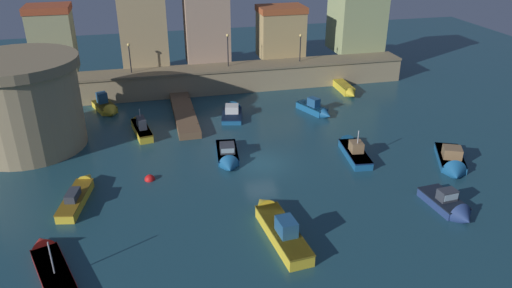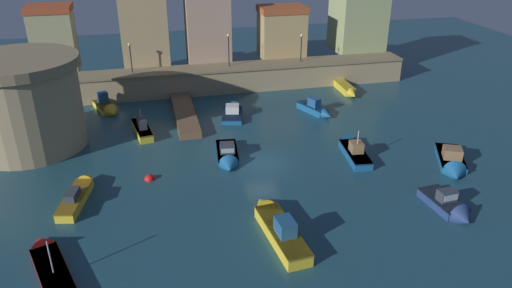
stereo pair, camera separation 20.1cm
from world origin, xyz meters
TOP-DOWN VIEW (x-y plane):
  - ground_plane at (0.00, 0.00)m, footprint 101.02×101.02m
  - quay_wall at (0.00, 18.40)m, footprint 42.36×3.42m
  - old_town_backdrop at (1.07, 22.25)m, footprint 40.71×5.75m
  - fortress_tower at (-18.57, 7.75)m, footprint 10.02×10.02m
  - pier_dock at (-5.02, 11.35)m, footprint 1.99×10.97m
  - quay_lamp_0 at (-9.78, 18.40)m, footprint 0.32×0.32m
  - quay_lamp_1 at (0.75, 18.40)m, footprint 0.32×0.32m
  - quay_lamp_2 at (9.12, 18.40)m, footprint 0.32×0.32m
  - moored_boat_0 at (7.84, 0.09)m, footprint 2.10×6.16m
  - moored_boat_1 at (-1.25, -9.32)m, footprint 2.25×7.44m
  - moored_boat_2 at (-13.84, -2.12)m, footprint 2.43×6.28m
  - moored_boat_3 at (10.74, -9.70)m, footprint 2.10×4.55m
  - moored_boat_4 at (-0.32, 10.81)m, footprint 2.78×4.81m
  - moored_boat_5 at (-9.31, 8.74)m, footprint 2.09×5.90m
  - moored_boat_6 at (-2.53, 1.12)m, footprint 2.22×5.46m
  - moored_boat_7 at (7.88, 9.25)m, footprint 2.80×4.62m
  - moored_boat_8 at (-14.79, -9.53)m, footprint 3.79×7.19m
  - moored_boat_9 at (13.31, 14.64)m, footprint 1.28×5.75m
  - moored_boat_11 at (14.56, -4.10)m, footprint 4.10×6.00m
  - moored_boat_12 at (-12.56, 14.67)m, footprint 2.98×4.50m
  - mooring_buoy_0 at (-8.87, -0.56)m, footprint 0.79×0.79m

SIDE VIEW (x-z plane):
  - ground_plane at x=0.00m, z-range 0.00..0.00m
  - mooring_buoy_0 at x=-8.87m, z-range -0.40..0.40m
  - moored_boat_8 at x=-14.79m, z-range -1.25..1.79m
  - moored_boat_6 at x=-2.53m, z-range -0.51..1.19m
  - pier_dock at x=-5.02m, z-range -0.01..0.69m
  - moored_boat_4 at x=-0.32m, z-range -0.57..1.29m
  - moored_boat_11 at x=14.56m, z-range -0.61..1.40m
  - moored_boat_3 at x=10.74m, z-range -0.55..1.36m
  - moored_boat_2 at x=-13.84m, z-range -0.32..1.14m
  - moored_boat_0 at x=7.84m, z-range -1.05..1.91m
  - moored_boat_9 at x=13.31m, z-range -0.11..1.00m
  - moored_boat_12 at x=-12.56m, z-range -0.62..1.53m
  - moored_boat_7 at x=7.88m, z-range -0.39..1.35m
  - moored_boat_5 at x=-9.31m, z-range -0.78..1.80m
  - moored_boat_1 at x=-1.25m, z-range -0.53..1.60m
  - quay_wall at x=0.00m, z-range 0.01..2.78m
  - fortress_tower at x=-18.57m, z-range 0.06..7.85m
  - quay_lamp_2 at x=9.12m, z-range 3.31..6.46m
  - quay_lamp_0 at x=-9.78m, z-range 3.32..6.49m
  - quay_lamp_1 at x=0.75m, z-range 3.35..6.96m
  - old_town_backdrop at x=1.07m, z-range 1.75..11.34m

